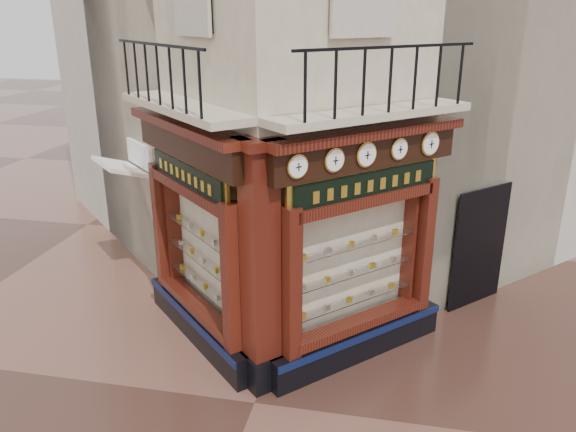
% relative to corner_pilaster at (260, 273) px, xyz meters
% --- Properties ---
extents(ground, '(80.00, 80.00, 0.00)m').
position_rel_corner_pilaster_xyz_m(ground, '(0.00, -0.50, -1.95)').
color(ground, '#43271F').
rests_on(ground, ground).
extents(neighbour_left, '(11.31, 11.31, 11.00)m').
position_rel_corner_pilaster_xyz_m(neighbour_left, '(-2.47, 8.13, 3.55)').
color(neighbour_left, beige).
rests_on(neighbour_left, ground).
extents(neighbour_right, '(11.31, 11.31, 11.00)m').
position_rel_corner_pilaster_xyz_m(neighbour_right, '(2.47, 8.13, 3.55)').
color(neighbour_right, beige).
rests_on(neighbour_right, ground).
extents(shopfront_left, '(2.86, 2.86, 3.98)m').
position_rel_corner_pilaster_xyz_m(shopfront_left, '(-1.41, 1.07, 0.03)').
color(shopfront_left, black).
rests_on(shopfront_left, ground).
extents(shopfront_right, '(2.86, 2.86, 3.98)m').
position_rel_corner_pilaster_xyz_m(shopfront_right, '(1.41, 1.07, 0.03)').
color(shopfront_right, black).
rests_on(shopfront_right, ground).
extents(corner_pilaster, '(0.85, 0.85, 3.98)m').
position_rel_corner_pilaster_xyz_m(corner_pilaster, '(0.00, 0.00, 0.00)').
color(corner_pilaster, black).
rests_on(corner_pilaster, ground).
extents(balcony, '(5.94, 2.97, 1.03)m').
position_rel_corner_pilaster_xyz_m(balcony, '(0.00, 0.99, 2.27)').
color(balcony, beige).
rests_on(balcony, ground).
extents(clock_a, '(0.28, 0.28, 0.34)m').
position_rel_corner_pilaster_xyz_m(clock_a, '(0.56, -0.05, 1.67)').
color(clock_a, gold).
rests_on(clock_a, ground).
extents(clock_b, '(0.29, 0.29, 0.36)m').
position_rel_corner_pilaster_xyz_m(clock_b, '(1.01, 0.40, 1.67)').
color(clock_b, gold).
rests_on(clock_b, ground).
extents(clock_c, '(0.30, 0.30, 0.38)m').
position_rel_corner_pilaster_xyz_m(clock_c, '(1.43, 0.83, 1.67)').
color(clock_c, gold).
rests_on(clock_c, ground).
extents(clock_d, '(0.28, 0.28, 0.34)m').
position_rel_corner_pilaster_xyz_m(clock_d, '(1.90, 1.30, 1.67)').
color(clock_d, gold).
rests_on(clock_d, ground).
extents(clock_e, '(0.31, 0.31, 0.39)m').
position_rel_corner_pilaster_xyz_m(clock_e, '(2.38, 1.78, 1.67)').
color(clock_e, gold).
rests_on(clock_e, ground).
extents(awning, '(1.49, 1.49, 0.32)m').
position_rel_corner_pilaster_xyz_m(awning, '(-3.75, 3.04, -1.95)').
color(awning, white).
rests_on(awning, ground).
extents(signboard_left, '(2.02, 2.02, 0.54)m').
position_rel_corner_pilaster_xyz_m(signboard_left, '(-1.46, 1.01, 1.15)').
color(signboard_left, gold).
rests_on(signboard_left, ground).
extents(signboard_right, '(2.15, 2.15, 0.58)m').
position_rel_corner_pilaster_xyz_m(signboard_right, '(1.46, 1.01, 1.15)').
color(signboard_right, gold).
rests_on(signboard_right, ground).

